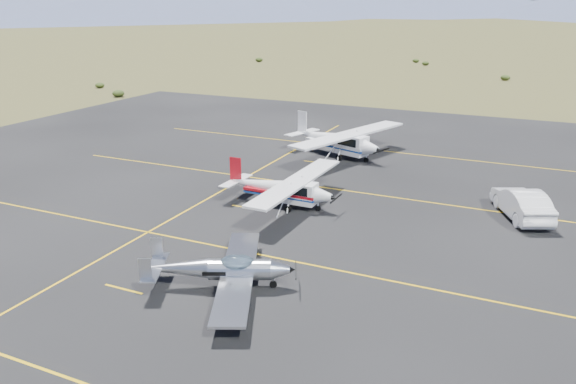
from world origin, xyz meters
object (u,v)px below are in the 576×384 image
Objects in this scene: aircraft_low_wing at (223,269)px; aircraft_plain at (337,139)px; aircraft_cessna at (281,187)px; sedan at (522,203)px.

aircraft_plain reaches higher than aircraft_low_wing.
aircraft_low_wing is 22.78m from aircraft_plain.
aircraft_plain is (-3.02, 22.57, 0.48)m from aircraft_low_wing.
aircraft_low_wing is 10.61m from aircraft_cessna.
aircraft_low_wing is 0.81× the size of aircraft_cessna.
sedan is at bearing 27.88° from aircraft_low_wing.
aircraft_low_wing is 1.60× the size of sedan.
aircraft_cessna is at bearing -66.77° from aircraft_plain.
aircraft_low_wing is 18.04m from sedan.
aircraft_plain is 2.31× the size of sedan.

